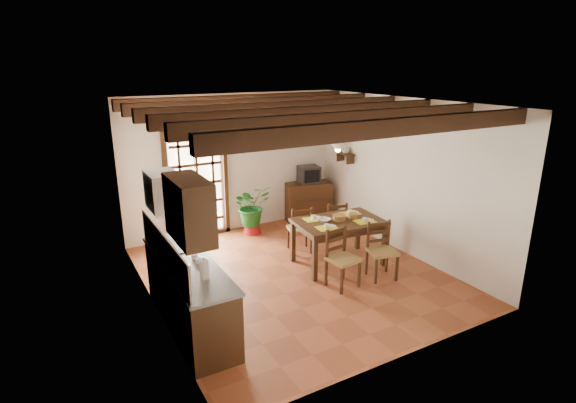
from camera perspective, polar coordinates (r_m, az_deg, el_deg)
ground_plane at (r=7.54m, az=0.83°, el=-9.28°), size 5.00×5.00×0.00m
room_shell at (r=6.92m, az=0.90°, el=4.29°), size 4.52×5.02×2.81m
ceiling_beams at (r=6.78m, az=0.93°, el=11.51°), size 4.50×4.34×0.20m
french_door at (r=8.95m, az=-11.52°, el=2.72°), size 1.26×0.11×2.32m
kitchen_counter at (r=6.15m, az=-12.50°, el=-11.28°), size 0.64×2.25×1.38m
upper_cabinet at (r=4.96m, az=-12.44°, el=-1.01°), size 0.35×0.80×0.70m
range_hood at (r=6.16m, az=-15.61°, el=1.20°), size 0.38×0.60×0.54m
counter_items at (r=6.02m, az=-13.05°, el=-6.83°), size 0.50×1.43×0.25m
dining_table at (r=7.72m, az=6.46°, el=-3.11°), size 1.54×1.06×0.80m
chair_near_left at (r=7.11m, az=6.89°, el=-8.49°), size 0.49×0.47×0.94m
chair_near_right at (r=7.50m, az=11.77°, el=-7.38°), size 0.51×0.50×0.93m
chair_far_left at (r=8.32m, az=1.50°, el=-4.54°), size 0.50×0.49×0.89m
chair_far_right at (r=8.65m, az=5.89°, el=-3.78°), size 0.49×0.48×0.88m
table_setting at (r=7.66m, az=6.50°, el=-1.86°), size 1.07×0.71×0.10m
table_bowl at (r=7.60m, az=4.59°, el=-2.37°), size 0.27×0.27×0.05m
sideboard at (r=9.94m, az=2.60°, el=0.03°), size 1.08×0.67×0.85m
crt_tv at (r=9.77m, az=2.67°, el=3.46°), size 0.49×0.46×0.37m
fuse_box at (r=9.78m, az=1.22°, el=7.73°), size 0.25×0.03×0.32m
plant_pot at (r=9.27m, az=-4.57°, el=-3.37°), size 0.38×0.38×0.24m
potted_plant at (r=9.12m, az=-4.64°, el=-0.67°), size 2.06×1.80×2.17m
wall_shelf at (r=9.45m, az=7.30°, el=5.78°), size 0.20×0.42×0.20m
shelf_vase at (r=9.42m, az=7.33°, el=6.61°), size 0.15×0.15×0.15m
shelf_flowers at (r=9.39m, az=7.38°, el=7.86°), size 0.14×0.14×0.36m
framed_picture at (r=9.41m, az=7.84°, el=9.04°), size 0.03×0.32×0.32m
pendant_lamp at (r=7.44m, az=6.37°, el=7.16°), size 0.36×0.36×0.84m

